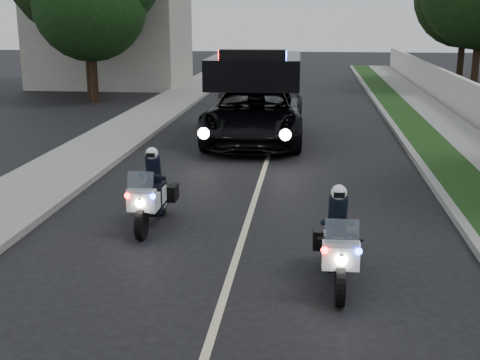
# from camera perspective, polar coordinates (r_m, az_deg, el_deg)

# --- Properties ---
(ground) EXTENTS (120.00, 120.00, 0.00)m
(ground) POSITION_cam_1_polar(r_m,az_deg,el_deg) (9.80, -0.96, -8.98)
(ground) COLOR black
(ground) RESTS_ON ground
(curb_right) EXTENTS (0.20, 60.00, 0.15)m
(curb_right) POSITION_cam_1_polar(r_m,az_deg,el_deg) (19.51, 14.98, 2.85)
(curb_right) COLOR gray
(curb_right) RESTS_ON ground
(grass_verge) EXTENTS (1.20, 60.00, 0.16)m
(grass_verge) POSITION_cam_1_polar(r_m,az_deg,el_deg) (19.62, 17.00, 2.78)
(grass_verge) COLOR #193814
(grass_verge) RESTS_ON ground
(sidewalk_right) EXTENTS (1.40, 60.00, 0.16)m
(sidewalk_right) POSITION_cam_1_polar(r_m,az_deg,el_deg) (19.91, 20.68, 2.64)
(sidewalk_right) COLOR gray
(sidewalk_right) RESTS_ON ground
(curb_left) EXTENTS (0.20, 60.00, 0.15)m
(curb_left) POSITION_cam_1_polar(r_m,az_deg,el_deg) (19.99, -8.97, 3.46)
(curb_left) COLOR gray
(curb_left) RESTS_ON ground
(sidewalk_left) EXTENTS (2.00, 60.00, 0.16)m
(sidewalk_left) POSITION_cam_1_polar(r_m,az_deg,el_deg) (20.31, -11.97, 3.50)
(sidewalk_left) COLOR gray
(sidewalk_left) RESTS_ON ground
(building_far) EXTENTS (8.00, 6.00, 7.00)m
(building_far) POSITION_cam_1_polar(r_m,az_deg,el_deg) (36.64, -11.64, 13.84)
(building_far) COLOR #A8A396
(building_far) RESTS_ON ground
(lane_marking) EXTENTS (0.12, 50.00, 0.01)m
(lane_marking) POSITION_cam_1_polar(r_m,az_deg,el_deg) (19.34, 2.86, 3.02)
(lane_marking) COLOR #BFB78C
(lane_marking) RESTS_ON ground
(police_moto_left) EXTENTS (0.64, 1.79, 1.52)m
(police_moto_left) POSITION_cam_1_polar(r_m,az_deg,el_deg) (12.28, -7.90, -4.11)
(police_moto_left) COLOR silver
(police_moto_left) RESTS_ON ground
(police_moto_right) EXTENTS (0.67, 1.80, 1.51)m
(police_moto_right) POSITION_cam_1_polar(r_m,az_deg,el_deg) (9.80, 8.67, -9.17)
(police_moto_right) COLOR white
(police_moto_right) RESTS_ON ground
(police_suv) EXTENTS (3.14, 6.54, 3.15)m
(police_suv) POSITION_cam_1_polar(r_m,az_deg,el_deg) (20.28, 1.36, 3.58)
(police_suv) COLOR black
(police_suv) RESTS_ON ground
(bicycle) EXTENTS (0.73, 1.70, 0.87)m
(bicycle) POSITION_cam_1_polar(r_m,az_deg,el_deg) (27.84, -1.40, 6.67)
(bicycle) COLOR black
(bicycle) RESTS_ON ground
(cyclist) EXTENTS (0.60, 0.42, 1.61)m
(cyclist) POSITION_cam_1_polar(r_m,az_deg,el_deg) (27.84, -1.40, 6.67)
(cyclist) COLOR black
(cyclist) RESTS_ON ground
(tree_right_d) EXTENTS (7.95, 7.95, 10.10)m
(tree_right_d) POSITION_cam_1_polar(r_m,az_deg,el_deg) (34.46, 20.32, 7.34)
(tree_right_d) COLOR #173712
(tree_right_d) RESTS_ON ground
(tree_right_e) EXTENTS (6.85, 6.85, 9.56)m
(tree_right_e) POSITION_cam_1_polar(r_m,az_deg,el_deg) (38.54, 19.16, 8.14)
(tree_right_e) COLOR black
(tree_right_e) RESTS_ON ground
(tree_left_near) EXTENTS (5.41, 5.41, 8.53)m
(tree_left_near) POSITION_cam_1_polar(r_m,az_deg,el_deg) (30.02, -12.96, 6.89)
(tree_left_near) COLOR #163812
(tree_left_near) RESTS_ON ground
(tree_left_far) EXTENTS (7.45, 7.45, 12.31)m
(tree_left_far) POSITION_cam_1_polar(r_m,az_deg,el_deg) (31.41, -13.28, 7.21)
(tree_left_far) COLOR black
(tree_left_far) RESTS_ON ground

